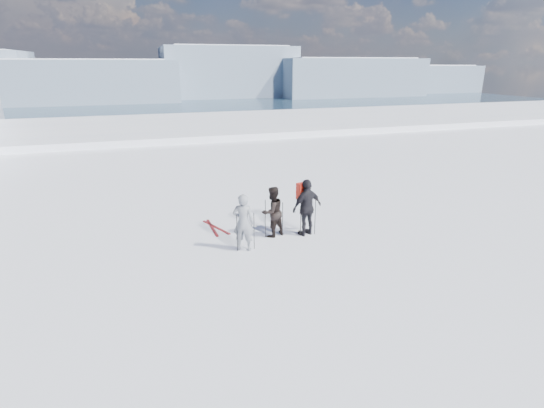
{
  "coord_description": "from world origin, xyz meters",
  "views": [
    {
      "loc": [
        -5.43,
        -9.05,
        5.64
      ],
      "look_at": [
        -1.49,
        3.0,
        1.41
      ],
      "focal_mm": 28.0,
      "sensor_mm": 36.0,
      "label": 1
    }
  ],
  "objects_px": {
    "skier_dark": "(272,212)",
    "skier_pack": "(307,207)",
    "skier_grey": "(243,222)",
    "skis_loose": "(214,228)"
  },
  "relations": [
    {
      "from": "skier_grey",
      "to": "skier_dark",
      "type": "relative_size",
      "value": 1.06
    },
    {
      "from": "skier_grey",
      "to": "skis_loose",
      "type": "height_order",
      "value": "skier_grey"
    },
    {
      "from": "skier_pack",
      "to": "skis_loose",
      "type": "height_order",
      "value": "skier_pack"
    },
    {
      "from": "skier_pack",
      "to": "skis_loose",
      "type": "distance_m",
      "value": 3.46
    },
    {
      "from": "skier_dark",
      "to": "skier_pack",
      "type": "relative_size",
      "value": 0.89
    },
    {
      "from": "skier_grey",
      "to": "skis_loose",
      "type": "distance_m",
      "value": 2.38
    },
    {
      "from": "skier_dark",
      "to": "skis_loose",
      "type": "xyz_separation_m",
      "value": [
        -1.76,
        1.34,
        -0.86
      ]
    },
    {
      "from": "skier_dark",
      "to": "skier_pack",
      "type": "height_order",
      "value": "skier_pack"
    },
    {
      "from": "skier_grey",
      "to": "skis_loose",
      "type": "relative_size",
      "value": 1.08
    },
    {
      "from": "skier_grey",
      "to": "skier_pack",
      "type": "relative_size",
      "value": 0.94
    }
  ]
}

